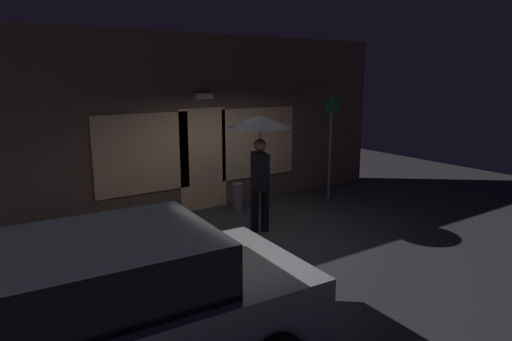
% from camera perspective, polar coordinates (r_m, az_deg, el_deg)
% --- Properties ---
extents(ground_plane, '(18.00, 18.00, 0.00)m').
position_cam_1_polar(ground_plane, '(8.20, 0.62, -8.50)').
color(ground_plane, '#38353A').
extents(building_facade, '(9.81, 0.48, 3.72)m').
position_cam_1_polar(building_facade, '(9.75, -7.29, 5.87)').
color(building_facade, brown).
rests_on(building_facade, ground).
extents(person_with_umbrella, '(1.14, 1.14, 2.17)m').
position_cam_1_polar(person_with_umbrella, '(8.09, 0.51, 3.93)').
color(person_with_umbrella, black).
rests_on(person_with_umbrella, ground).
extents(parked_car, '(4.45, 2.16, 1.50)m').
position_cam_1_polar(parked_car, '(4.43, -21.70, -17.46)').
color(parked_car, '#A5A8AD').
rests_on(parked_car, ground).
extents(street_sign_post, '(0.40, 0.07, 2.45)m').
position_cam_1_polar(street_sign_post, '(10.48, 9.46, 3.71)').
color(street_sign_post, '#595B60').
rests_on(street_sign_post, ground).
extents(sidewalk_bollard, '(0.22, 0.22, 0.60)m').
position_cam_1_polar(sidewalk_bollard, '(9.70, -2.34, -3.37)').
color(sidewalk_bollard, slate).
rests_on(sidewalk_bollard, ground).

